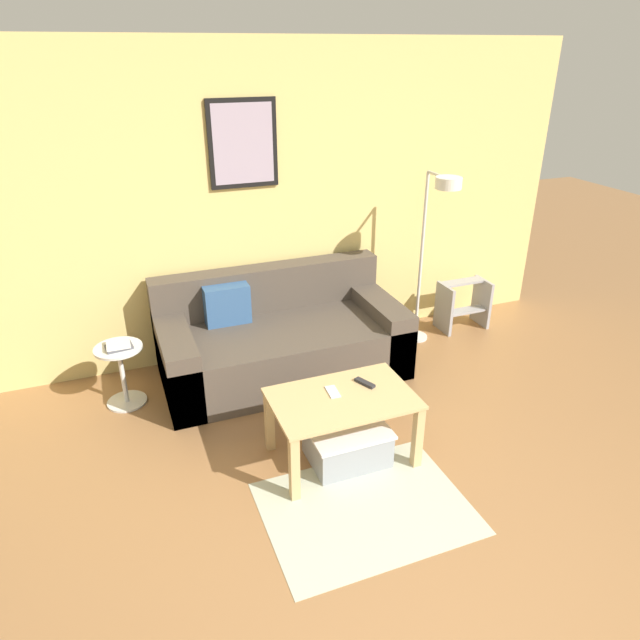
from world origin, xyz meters
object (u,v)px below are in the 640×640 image
storage_bin (347,443)px  remote_control (365,383)px  coffee_table (342,409)px  couch (280,340)px  step_stool (463,303)px  cell_phone (333,392)px  side_table (122,370)px  book_stack (119,345)px  floor_lamp (436,227)px

storage_bin → remote_control: (0.17, 0.13, 0.35)m
coffee_table → remote_control: 0.24m
couch → coffee_table: 1.21m
coffee_table → remote_control: (0.20, 0.09, 0.10)m
coffee_table → remote_control: bearing=24.1°
step_stool → cell_phone: bearing=-145.6°
coffee_table → remote_control: remote_control is taller
coffee_table → storage_bin: bearing=-59.6°
couch → coffee_table: couch is taller
cell_phone → step_stool: (1.88, 1.29, -0.22)m
side_table → remote_control: remote_control is taller
book_stack → remote_control: book_stack is taller
couch → coffee_table: (0.03, -1.21, 0.09)m
storage_bin → floor_lamp: size_ratio=0.33×
floor_lamp → side_table: size_ratio=3.23×
coffee_table → storage_bin: (0.02, -0.04, -0.25)m
couch → step_stool: couch is taller
remote_control → step_stool: (1.65, 1.28, -0.23)m
coffee_table → cell_phone: 0.13m
coffee_table → floor_lamp: bearing=40.6°
side_table → remote_control: 1.85m
floor_lamp → cell_phone: (-1.36, -1.06, -0.65)m
storage_bin → floor_lamp: 2.01m
remote_control → cell_phone: 0.23m
step_stool → storage_bin: bearing=-142.5°
remote_control → cell_phone: size_ratio=1.07×
coffee_table → book_stack: size_ratio=4.51×
coffee_table → floor_lamp: (1.32, 1.13, 0.75)m
storage_bin → cell_phone: (-0.06, 0.11, 0.34)m
cell_phone → step_stool: bearing=38.6°
couch → book_stack: bearing=-178.4°
floor_lamp → remote_control: 1.66m
remote_control → cell_phone: remote_control is taller
couch → side_table: couch is taller
couch → remote_control: couch is taller
couch → storage_bin: (0.05, -1.25, -0.16)m
coffee_table → step_stool: size_ratio=1.97×
side_table → step_stool: bearing=3.3°
cell_phone → side_table: bearing=142.6°
coffee_table → book_stack: (-1.27, 1.17, 0.12)m
floor_lamp → cell_phone: 1.84m
storage_bin → coffee_table: bearing=120.4°
floor_lamp → remote_control: size_ratio=10.34×
floor_lamp → remote_control: (-1.12, -1.04, -0.65)m
cell_phone → couch: bearing=94.0°
book_stack → cell_phone: 1.65m
floor_lamp → side_table: bearing=178.9°
storage_bin → book_stack: bearing=136.9°
floor_lamp → remote_control: bearing=-137.1°
cell_phone → floor_lamp: bearing=42.2°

